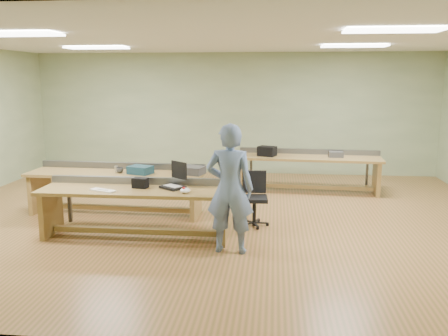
{
  "coord_description": "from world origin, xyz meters",
  "views": [
    {
      "loc": [
        1.04,
        -7.85,
        2.38
      ],
      "look_at": [
        0.27,
        -0.6,
        0.99
      ],
      "focal_mm": 38.0,
      "sensor_mm": 36.0,
      "label": 1
    }
  ],
  "objects": [
    {
      "name": "parts_bin_teal",
      "position": [
        -1.25,
        -0.01,
        0.82
      ],
      "size": [
        0.46,
        0.4,
        0.13
      ],
      "primitive_type": "cube",
      "rotation": [
        0.0,
        0.0,
        -0.36
      ],
      "color": "#163949",
      "rests_on": "workbench_mid"
    },
    {
      "name": "laptop_screen",
      "position": [
        -0.38,
        -0.94,
        1.01
      ],
      "size": [
        0.27,
        0.21,
        0.26
      ],
      "primitive_type": "cube",
      "rotation": [
        0.0,
        0.0,
        -0.65
      ],
      "color": "black",
      "rests_on": "laptop_base"
    },
    {
      "name": "tray_back",
      "position": [
        2.33,
        2.12,
        0.81
      ],
      "size": [
        0.3,
        0.22,
        0.12
      ],
      "primitive_type": "cube",
      "rotation": [
        0.0,
        0.0,
        0.0
      ],
      "color": "#373739",
      "rests_on": "workbench_back"
    },
    {
      "name": "camera_bag",
      "position": [
        -0.95,
        -1.06,
        0.83
      ],
      "size": [
        0.25,
        0.18,
        0.15
      ],
      "primitive_type": "cube",
      "rotation": [
        0.0,
        0.0,
        -0.19
      ],
      "color": "black",
      "rests_on": "workbench_front"
    },
    {
      "name": "fluor_panels",
      "position": [
        0.0,
        0.0,
        2.97
      ],
      "size": [
        6.2,
        3.5,
        0.03
      ],
      "color": "white",
      "rests_on": "ceiling"
    },
    {
      "name": "drinks_can",
      "position": [
        -1.71,
        0.08,
        0.8
      ],
      "size": [
        0.06,
        0.06,
        0.11
      ],
      "primitive_type": "cylinder",
      "rotation": [
        0.0,
        0.0,
        0.02
      ],
      "color": "silver",
      "rests_on": "workbench_mid"
    },
    {
      "name": "parts_bin_grey",
      "position": [
        -0.4,
        0.06,
        0.82
      ],
      "size": [
        0.56,
        0.44,
        0.13
      ],
      "primitive_type": "cube",
      "rotation": [
        0.0,
        0.0,
        -0.29
      ],
      "color": "#373739",
      "rests_on": "workbench_mid"
    },
    {
      "name": "storage_box_back",
      "position": [
        0.89,
        2.12,
        0.85
      ],
      "size": [
        0.43,
        0.37,
        0.21
      ],
      "primitive_type": "cube",
      "rotation": [
        0.0,
        0.0,
        -0.39
      ],
      "color": "black",
      "rests_on": "workbench_back"
    },
    {
      "name": "keyboard",
      "position": [
        -1.44,
        -1.33,
        0.76
      ],
      "size": [
        0.42,
        0.28,
        0.02
      ],
      "primitive_type": "cube",
      "rotation": [
        0.0,
        0.0,
        -0.39
      ],
      "color": "white",
      "rests_on": "workbench_front"
    },
    {
      "name": "trackball_mouse",
      "position": [
        -0.22,
        -1.31,
        0.79
      ],
      "size": [
        0.19,
        0.21,
        0.07
      ],
      "primitive_type": "ellipsoid",
      "rotation": [
        0.0,
        0.0,
        -0.32
      ],
      "color": "white",
      "rests_on": "workbench_front"
    },
    {
      "name": "ceiling",
      "position": [
        0.0,
        0.0,
        3.0
      ],
      "size": [
        10.0,
        10.0,
        0.0
      ],
      "primitive_type": "plane",
      "color": "silver",
      "rests_on": "wall_back"
    },
    {
      "name": "floor",
      "position": [
        0.0,
        0.0,
        0.0
      ],
      "size": [
        10.0,
        10.0,
        0.0
      ],
      "primitive_type": "plane",
      "color": "#9F653C",
      "rests_on": "ground"
    },
    {
      "name": "workbench_front",
      "position": [
        -1.01,
        -1.11,
        0.56
      ],
      "size": [
        2.89,
        0.78,
        0.86
      ],
      "rotation": [
        0.0,
        0.0,
        0.0
      ],
      "color": "olive",
      "rests_on": "floor"
    },
    {
      "name": "wall_front",
      "position": [
        0.0,
        -4.0,
        1.5
      ],
      "size": [
        10.0,
        0.04,
        3.0
      ],
      "primitive_type": "cube",
      "color": "#A3B488",
      "rests_on": "floor"
    },
    {
      "name": "workbench_mid",
      "position": [
        -1.73,
        0.1,
        0.56
      ],
      "size": [
        3.11,
        0.92,
        0.86
      ],
      "rotation": [
        0.0,
        0.0,
        -0.03
      ],
      "color": "olive",
      "rests_on": "floor"
    },
    {
      "name": "wall_back",
      "position": [
        0.0,
        4.0,
        1.5
      ],
      "size": [
        10.0,
        0.04,
        3.0
      ],
      "primitive_type": "cube",
      "color": "#A3B488",
      "rests_on": "floor"
    },
    {
      "name": "person",
      "position": [
        0.45,
        -1.6,
        0.9
      ],
      "size": [
        0.68,
        0.47,
        1.79
      ],
      "primitive_type": "imported",
      "rotation": [
        0.0,
        0.0,
        3.08
      ],
      "color": "slate",
      "rests_on": "floor"
    },
    {
      "name": "workbench_back",
      "position": [
        1.77,
        2.17,
        0.56
      ],
      "size": [
        3.05,
        0.99,
        0.86
      ],
      "rotation": [
        0.0,
        0.0,
        -0.06
      ],
      "color": "olive",
      "rests_on": "floor"
    },
    {
      "name": "mug",
      "position": [
        -1.63,
        0.03,
        0.8
      ],
      "size": [
        0.14,
        0.14,
        0.1
      ],
      "primitive_type": "imported",
      "rotation": [
        0.0,
        0.0,
        0.12
      ],
      "color": "#373739",
      "rests_on": "workbench_mid"
    },
    {
      "name": "laptop_base",
      "position": [
        -0.46,
        -1.05,
        0.77
      ],
      "size": [
        0.43,
        0.42,
        0.04
      ],
      "primitive_type": "cube",
      "rotation": [
        0.0,
        0.0,
        -0.65
      ],
      "color": "black",
      "rests_on": "workbench_front"
    },
    {
      "name": "task_chair",
      "position": [
        0.74,
        -0.34,
        0.32
      ],
      "size": [
        0.51,
        0.51,
        0.88
      ],
      "rotation": [
        0.0,
        0.0,
        0.07
      ],
      "color": "black",
      "rests_on": "floor"
    }
  ]
}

